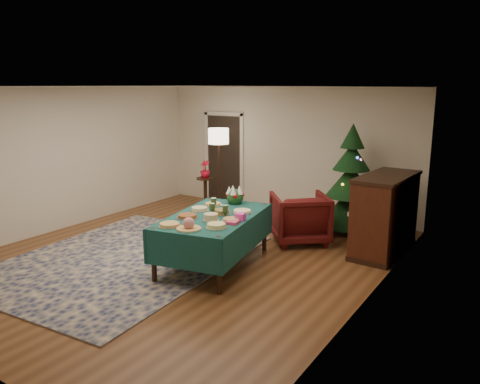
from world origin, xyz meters
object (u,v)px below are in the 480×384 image
Objects in this scene: armchair at (300,215)px; floor_lamp at (219,141)px; gift_box at (240,217)px; piano at (385,215)px; potted_plant at (205,173)px; christmas_tree at (350,183)px; side_table at (205,194)px; buffet_table at (214,225)px.

floor_lamp reaches higher than armchair.
piano is (1.54, 1.99, -0.21)m from gift_box.
potted_plant is (-2.83, 0.98, 0.34)m from armchair.
piano is (0.93, -0.92, -0.28)m from christmas_tree.
floor_lamp is 0.89× the size of christmas_tree.
armchair is at bearing -170.63° from piano.
gift_box is 3.85m from potted_plant.
side_table is 4.32m from piano.
gift_box is at bearing 46.24° from armchair.
floor_lamp is at bearing -0.49° from potted_plant.
christmas_tree reaches higher than buffet_table.
floor_lamp reaches higher than piano.
side_table is (-0.38, 0.00, -1.21)m from floor_lamp.
buffet_table is 3.40m from floor_lamp.
christmas_tree reaches higher than floor_lamp.
potted_plant is 3.32m from christmas_tree.
armchair reaches higher than potted_plant.
buffet_table is 3.11m from christmas_tree.
armchair reaches higher than gift_box.
side_table is 0.47m from potted_plant.
side_table is at bearing -58.91° from armchair.
floor_lamp is 4.70× the size of potted_plant.
potted_plant reaches higher than buffet_table.
christmas_tree is (0.49, 1.15, 0.44)m from armchair.
christmas_tree reaches higher than potted_plant.
side_table is (-2.70, 2.74, -0.51)m from gift_box.
christmas_tree is at bearing 2.91° from side_table.
floor_lamp is 2.59× the size of side_table.
christmas_tree is at bearing 3.36° from floor_lamp.
potted_plant is (0.00, 0.00, 0.47)m from side_table.
piano reaches higher than potted_plant.
piano is at bearing -10.02° from potted_plant.
buffet_table is at bearing 30.77° from armchair.
buffet_table is 2.33× the size of armchair.
floor_lamp is 0.83m from potted_plant.
buffet_table is 2.83m from piano.
armchair is at bearing -19.19° from side_table.
potted_plant is (-0.38, 0.00, -0.74)m from floor_lamp.
armchair reaches higher than buffet_table.
piano reaches higher than buffet_table.
side_table is 3.37m from christmas_tree.
side_table is 1.81× the size of potted_plant.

